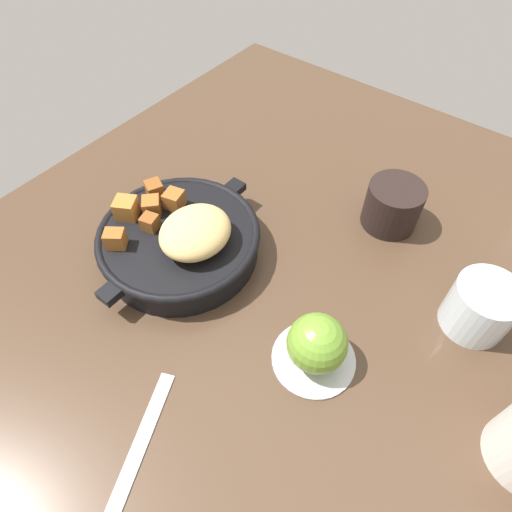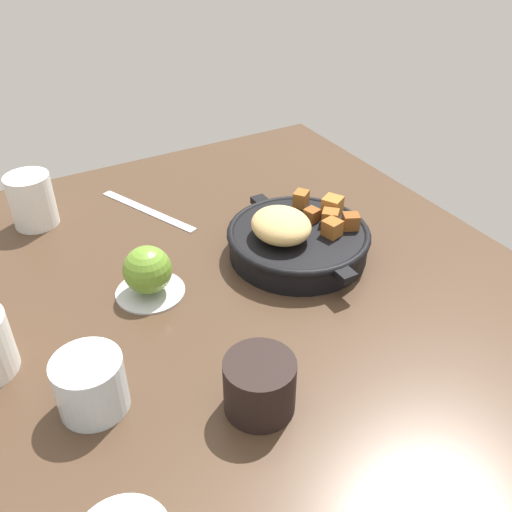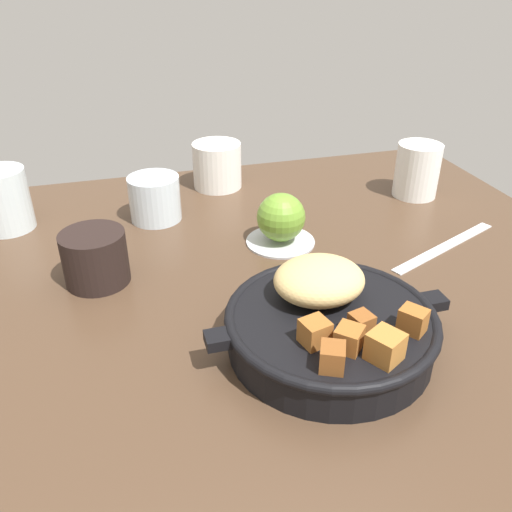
{
  "view_description": "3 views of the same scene",
  "coord_description": "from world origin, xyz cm",
  "px_view_note": "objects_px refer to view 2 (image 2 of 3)",
  "views": [
    {
      "loc": [
        29.82,
        19.59,
        48.3
      ],
      "look_at": [
        2.98,
        -1.23,
        5.77
      ],
      "focal_mm": 30.51,
      "sensor_mm": 36.0,
      "label": 1
    },
    {
      "loc": [
        -55.14,
        28.98,
        50.95
      ],
      "look_at": [
        1.72,
        -3.18,
        5.17
      ],
      "focal_mm": 39.33,
      "sensor_mm": 36.0,
      "label": 2
    },
    {
      "loc": [
        -14.44,
        -53.83,
        37.32
      ],
      "look_at": [
        0.82,
        0.09,
        4.89
      ],
      "focal_mm": 37.47,
      "sensor_mm": 36.0,
      "label": 3
    }
  ],
  "objects_px": {
    "cast_iron_skillet": "(297,238)",
    "butter_knife": "(148,210)",
    "red_apple": "(147,270)",
    "coffee_mug_dark": "(260,385)",
    "water_glass_short": "(91,384)",
    "white_creamer_pitcher": "(32,200)"
  },
  "relations": [
    {
      "from": "cast_iron_skillet",
      "to": "coffee_mug_dark",
      "type": "bearing_deg",
      "value": 139.32
    },
    {
      "from": "butter_knife",
      "to": "cast_iron_skillet",
      "type": "bearing_deg",
      "value": -170.72
    },
    {
      "from": "cast_iron_skillet",
      "to": "butter_knife",
      "type": "bearing_deg",
      "value": 32.61
    },
    {
      "from": "water_glass_short",
      "to": "cast_iron_skillet",
      "type": "bearing_deg",
      "value": -68.85
    },
    {
      "from": "cast_iron_skillet",
      "to": "water_glass_short",
      "type": "bearing_deg",
      "value": 111.15
    },
    {
      "from": "cast_iron_skillet",
      "to": "red_apple",
      "type": "xyz_separation_m",
      "value": [
        0.02,
        0.24,
        0.01
      ]
    },
    {
      "from": "cast_iron_skillet",
      "to": "coffee_mug_dark",
      "type": "xyz_separation_m",
      "value": [
        -0.23,
        0.2,
        0.0
      ]
    },
    {
      "from": "cast_iron_skillet",
      "to": "water_glass_short",
      "type": "height_order",
      "value": "cast_iron_skillet"
    },
    {
      "from": "cast_iron_skillet",
      "to": "white_creamer_pitcher",
      "type": "relative_size",
      "value": 2.93
    },
    {
      "from": "coffee_mug_dark",
      "to": "white_creamer_pitcher",
      "type": "bearing_deg",
      "value": 14.28
    },
    {
      "from": "butter_knife",
      "to": "white_creamer_pitcher",
      "type": "xyz_separation_m",
      "value": [
        0.05,
        0.18,
        0.04
      ]
    },
    {
      "from": "cast_iron_skillet",
      "to": "butter_knife",
      "type": "distance_m",
      "value": 0.29
    },
    {
      "from": "butter_knife",
      "to": "coffee_mug_dark",
      "type": "relative_size",
      "value": 2.74
    },
    {
      "from": "cast_iron_skillet",
      "to": "butter_knife",
      "type": "xyz_separation_m",
      "value": [
        0.25,
        0.16,
        -0.03
      ]
    },
    {
      "from": "red_apple",
      "to": "water_glass_short",
      "type": "xyz_separation_m",
      "value": [
        -0.16,
        0.13,
        -0.01
      ]
    },
    {
      "from": "white_creamer_pitcher",
      "to": "red_apple",
      "type": "bearing_deg",
      "value": -159.86
    },
    {
      "from": "cast_iron_skillet",
      "to": "butter_knife",
      "type": "relative_size",
      "value": 1.2
    },
    {
      "from": "butter_knife",
      "to": "water_glass_short",
      "type": "distance_m",
      "value": 0.44
    },
    {
      "from": "red_apple",
      "to": "water_glass_short",
      "type": "height_order",
      "value": "red_apple"
    },
    {
      "from": "butter_knife",
      "to": "water_glass_short",
      "type": "height_order",
      "value": "water_glass_short"
    },
    {
      "from": "red_apple",
      "to": "coffee_mug_dark",
      "type": "distance_m",
      "value": 0.26
    },
    {
      "from": "butter_knife",
      "to": "coffee_mug_dark",
      "type": "distance_m",
      "value": 0.48
    }
  ]
}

